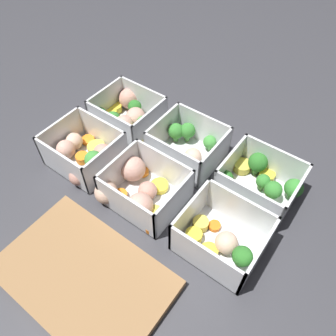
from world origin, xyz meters
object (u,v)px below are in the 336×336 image
at_px(container_far_center, 138,189).
at_px(container_near_left, 258,183).
at_px(container_near_center, 187,145).
at_px(container_far_left, 222,239).
at_px(container_near_right, 127,115).
at_px(container_far_right, 85,153).

bearing_deg(container_far_center, container_near_left, -140.12).
height_order(container_near_center, container_far_left, same).
bearing_deg(container_far_left, container_near_left, -88.23).
height_order(container_near_left, container_far_center, same).
bearing_deg(container_near_left, container_far_left, 91.77).
bearing_deg(container_far_center, container_far_left, -178.75).
distance_m(container_near_right, container_far_center, 0.22).
bearing_deg(container_far_left, container_near_right, -23.23).
relative_size(container_near_left, container_near_center, 1.11).
distance_m(container_near_right, container_far_right, 0.14).
xyz_separation_m(container_near_center, container_far_left, (-0.17, 0.15, -0.00)).
bearing_deg(container_far_right, container_near_left, -156.45).
bearing_deg(container_near_right, container_far_center, 136.36).
bearing_deg(container_far_left, container_far_right, -0.32).
height_order(container_near_left, container_far_right, same).
bearing_deg(container_near_center, container_far_center, 85.93).
distance_m(container_near_left, container_far_center, 0.23).
relative_size(container_far_center, container_far_right, 1.10).
height_order(container_far_center, container_far_right, same).
bearing_deg(container_far_center, container_near_center, -94.07).
height_order(container_near_center, container_near_right, same).
bearing_deg(container_far_right, container_far_left, 179.68).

